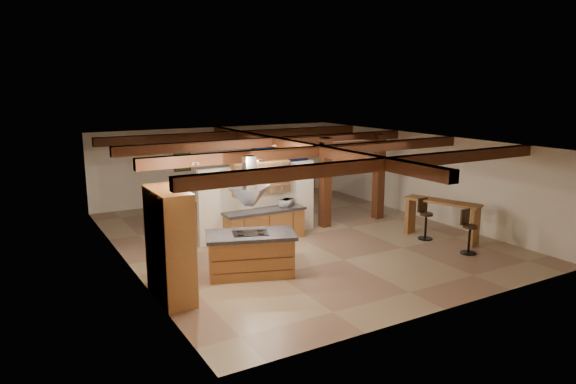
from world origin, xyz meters
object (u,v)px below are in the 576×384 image
Objects in this scene: kitchen_island at (251,254)px; sofa at (284,189)px; dining_table at (274,206)px; bar_counter at (442,213)px.

kitchen_island is 1.05× the size of sofa.
kitchen_island reaches higher than dining_table.
bar_counter is (2.86, -5.19, 0.50)m from dining_table.
kitchen_island is at bearing -123.36° from dining_table.
dining_table is at bearing 118.89° from bar_counter.
dining_table is 5.94m from bar_counter.
dining_table is (3.35, 5.01, -0.23)m from kitchen_island.
bar_counter is at bearing -60.72° from dining_table.
dining_table is 0.73× the size of bar_counter.
kitchen_island is 1.04× the size of bar_counter.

